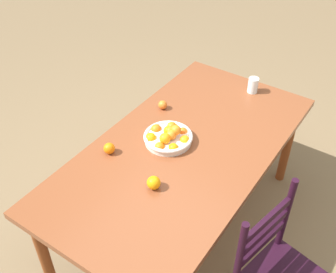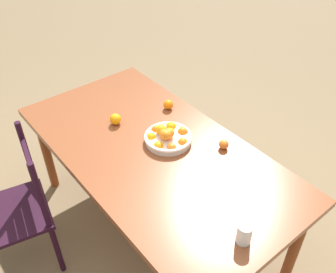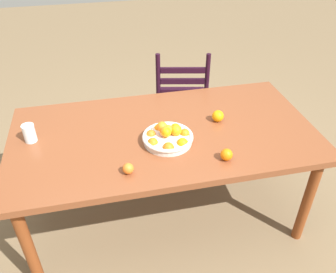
% 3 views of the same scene
% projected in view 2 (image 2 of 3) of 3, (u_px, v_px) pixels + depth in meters
% --- Properties ---
extents(ground_plane, '(12.00, 12.00, 0.00)m').
position_uv_depth(ground_plane, '(157.00, 225.00, 2.75)').
color(ground_plane, brown).
extents(dining_table, '(1.89, 0.98, 0.75)m').
position_uv_depth(dining_table, '(154.00, 157.00, 2.33)').
color(dining_table, brown).
rests_on(dining_table, ground).
extents(chair_near_window, '(0.52, 0.52, 0.96)m').
position_uv_depth(chair_near_window, '(19.00, 211.00, 2.26)').
color(chair_near_window, black).
rests_on(chair_near_window, ground).
extents(fruit_bowl, '(0.30, 0.30, 0.12)m').
position_uv_depth(fruit_bowl, '(168.00, 137.00, 2.32)').
color(fruit_bowl, silver).
rests_on(fruit_bowl, dining_table).
extents(orange_loose_0, '(0.07, 0.07, 0.07)m').
position_uv_depth(orange_loose_0, '(168.00, 105.00, 2.60)').
color(orange_loose_0, orange).
rests_on(orange_loose_0, dining_table).
extents(orange_loose_1, '(0.06, 0.06, 0.06)m').
position_uv_depth(orange_loose_1, '(224.00, 144.00, 2.27)').
color(orange_loose_1, orange).
rests_on(orange_loose_1, dining_table).
extents(orange_loose_2, '(0.08, 0.08, 0.08)m').
position_uv_depth(orange_loose_2, '(115.00, 119.00, 2.46)').
color(orange_loose_2, orange).
rests_on(orange_loose_2, dining_table).
extents(drinking_glass, '(0.07, 0.07, 0.11)m').
position_uv_depth(drinking_glass, '(244.00, 234.00, 1.73)').
color(drinking_glass, silver).
rests_on(drinking_glass, dining_table).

